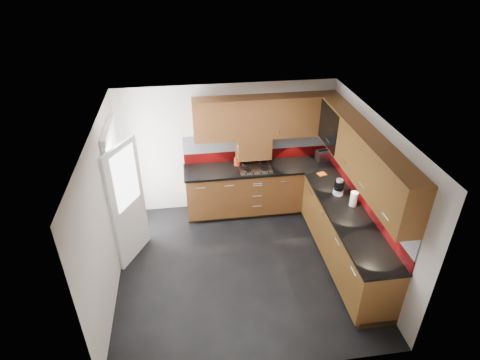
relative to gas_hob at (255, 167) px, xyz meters
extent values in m
cube|color=black|center=(-0.45, -1.47, -0.96)|extent=(4.00, 3.80, 0.02)
cube|color=white|center=(-0.45, -1.47, 1.50)|extent=(4.00, 3.80, 0.10)
cube|color=beige|center=(-0.45, 0.37, 0.25)|extent=(4.00, 0.08, 2.64)
cube|color=beige|center=(-0.45, -3.31, 0.25)|extent=(4.00, 0.08, 2.64)
cube|color=beige|center=(-2.39, -1.47, 0.25)|extent=(0.08, 3.80, 2.64)
cube|color=beige|center=(1.49, -1.47, 0.25)|extent=(0.08, 3.80, 2.64)
cube|color=#5A3514|center=(0.10, 0.03, -0.48)|extent=(2.70, 0.60, 0.95)
cube|color=#5A3915|center=(1.15, -1.57, -0.48)|extent=(0.60, 2.60, 0.95)
cube|color=#3E2911|center=(0.10, 0.06, -0.90)|extent=(2.70, 0.54, 0.10)
cube|color=#3E2911|center=(1.18, -1.57, -0.90)|extent=(0.54, 2.60, 0.10)
cube|color=black|center=(0.09, 0.02, -0.03)|extent=(2.72, 0.62, 0.04)
cube|color=black|center=(1.14, -1.59, -0.03)|extent=(0.62, 2.60, 0.04)
cube|color=#650909|center=(0.10, 0.32, 0.09)|extent=(2.70, 0.02, 0.20)
cube|color=silver|center=(0.10, 0.32, 0.36)|extent=(2.70, 0.02, 0.34)
cube|color=#650909|center=(1.44, -1.27, 0.09)|extent=(0.02, 3.20, 0.20)
cube|color=silver|center=(1.44, -1.27, 0.36)|extent=(0.02, 3.20, 0.34)
cube|color=#5A3514|center=(0.20, 0.17, 0.89)|extent=(2.50, 0.33, 0.72)
cube|color=#5A3915|center=(1.28, -1.43, 0.89)|extent=(0.33, 2.87, 0.72)
cube|color=silver|center=(0.05, -0.01, 0.68)|extent=(1.80, 0.01, 0.16)
cube|color=silver|center=(1.11, -1.47, 0.68)|extent=(0.01, 2.00, 0.16)
cube|color=#5A3514|center=(0.00, 0.17, 0.33)|extent=(0.60, 0.33, 0.40)
cube|color=black|center=(1.11, -0.40, 0.89)|extent=(0.01, 0.80, 0.66)
cube|color=#FFD18C|center=(1.42, -0.40, 0.89)|extent=(0.01, 0.76, 0.64)
cube|color=black|center=(1.28, -0.40, 0.91)|extent=(0.29, 0.76, 0.01)
cylinder|color=black|center=(1.28, -0.65, 1.01)|extent=(0.07, 0.07, 0.16)
cylinder|color=black|center=(1.28, -0.50, 1.01)|extent=(0.07, 0.07, 0.16)
cylinder|color=white|center=(1.28, -0.35, 1.01)|extent=(0.07, 0.07, 0.16)
cylinder|color=black|center=(1.28, -0.20, 1.01)|extent=(0.07, 0.07, 0.16)
cube|color=white|center=(-2.31, -0.57, 0.07)|extent=(0.06, 0.95, 2.04)
cube|color=white|center=(-2.13, -0.92, 0.05)|extent=(0.42, 0.73, 1.98)
cube|color=white|center=(-2.10, -0.92, 0.50)|extent=(0.28, 0.50, 0.90)
cube|color=silver|center=(0.00, 0.01, 0.00)|extent=(0.57, 0.50, 0.02)
torus|color=black|center=(-0.15, -0.11, 0.02)|extent=(0.13, 0.13, 0.02)
torus|color=black|center=(0.15, -0.11, 0.02)|extent=(0.13, 0.13, 0.02)
torus|color=black|center=(-0.15, 0.13, 0.02)|extent=(0.13, 0.13, 0.02)
torus|color=black|center=(0.15, 0.13, 0.02)|extent=(0.13, 0.13, 0.02)
cube|color=black|center=(0.00, -0.23, 0.01)|extent=(0.44, 0.04, 0.02)
cylinder|color=#CE3F13|center=(-0.30, 0.15, 0.05)|extent=(0.11, 0.11, 0.14)
cylinder|color=brown|center=(-0.31, 0.17, 0.22)|extent=(0.05, 0.02, 0.27)
cylinder|color=brown|center=(-0.30, 0.17, 0.21)|extent=(0.05, 0.02, 0.26)
cylinder|color=brown|center=(-0.31, 0.17, 0.23)|extent=(0.05, 0.04, 0.29)
cylinder|color=brown|center=(-0.29, 0.17, 0.20)|extent=(0.04, 0.04, 0.24)
cylinder|color=brown|center=(-0.32, 0.16, 0.22)|extent=(0.03, 0.05, 0.26)
cube|color=silver|center=(1.30, 0.12, 0.08)|extent=(0.29, 0.21, 0.18)
cube|color=black|center=(1.30, 0.12, 0.17)|extent=(0.20, 0.06, 0.01)
cube|color=black|center=(1.30, 0.16, 0.17)|extent=(0.20, 0.06, 0.01)
cylinder|color=white|center=(1.17, -1.02, 0.03)|extent=(0.16, 0.16, 0.09)
cylinder|color=black|center=(1.17, -1.02, 0.15)|extent=(0.15, 0.15, 0.15)
cylinder|color=white|center=(1.17, -1.02, 0.24)|extent=(0.11, 0.11, 0.04)
cylinder|color=white|center=(1.29, -1.36, 0.10)|extent=(0.15, 0.15, 0.24)
cube|color=#D45B17|center=(1.11, -0.39, -0.01)|extent=(0.16, 0.15, 0.01)
camera|label=1|loc=(-1.15, -6.13, 3.52)|focal=30.00mm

